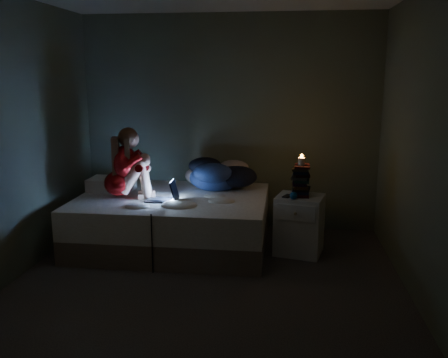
% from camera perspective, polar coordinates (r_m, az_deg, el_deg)
% --- Properties ---
extents(floor, '(3.60, 3.80, 0.02)m').
position_cam_1_polar(floor, '(4.42, -2.35, -13.10)').
color(floor, black).
rests_on(floor, ground).
extents(wall_back, '(3.60, 0.02, 2.60)m').
position_cam_1_polar(wall_back, '(5.91, 0.64, 6.63)').
color(wall_back, '#515F46').
rests_on(wall_back, ground).
extents(wall_front, '(3.60, 0.02, 2.60)m').
position_cam_1_polar(wall_front, '(2.21, -10.90, -3.24)').
color(wall_front, '#515F46').
rests_on(wall_front, ground).
extents(wall_left, '(0.02, 3.80, 2.60)m').
position_cam_1_polar(wall_left, '(4.69, -24.92, 4.00)').
color(wall_left, '#515F46').
rests_on(wall_left, ground).
extents(wall_right, '(0.02, 3.80, 2.60)m').
position_cam_1_polar(wall_right, '(4.13, 23.10, 3.19)').
color(wall_right, '#515F46').
rests_on(wall_right, ground).
extents(bed, '(2.07, 1.55, 0.57)m').
position_cam_1_polar(bed, '(5.42, -6.08, -4.95)').
color(bed, '#B6AFA1').
rests_on(bed, ground).
extents(pillow, '(0.50, 0.36, 0.14)m').
position_cam_1_polar(pillow, '(5.72, -13.21, -0.59)').
color(pillow, white).
rests_on(pillow, bed).
extents(woman, '(0.54, 0.43, 0.77)m').
position_cam_1_polar(woman, '(5.27, -12.49, 1.85)').
color(woman, maroon).
rests_on(woman, bed).
extents(laptop, '(0.34, 0.25, 0.24)m').
position_cam_1_polar(laptop, '(5.13, -7.48, -1.33)').
color(laptop, black).
rests_on(laptop, bed).
extents(clothes_pile, '(0.78, 0.70, 0.39)m').
position_cam_1_polar(clothes_pile, '(5.62, -1.04, 0.77)').
color(clothes_pile, navy).
rests_on(clothes_pile, bed).
extents(nightstand, '(0.56, 0.52, 0.63)m').
position_cam_1_polar(nightstand, '(5.21, 8.93, -5.38)').
color(nightstand, silver).
rests_on(nightstand, ground).
extents(book_stack, '(0.19, 0.25, 0.34)m').
position_cam_1_polar(book_stack, '(5.09, 9.12, -0.13)').
color(book_stack, black).
rests_on(book_stack, nightstand).
extents(candle, '(0.07, 0.07, 0.08)m').
position_cam_1_polar(candle, '(5.05, 9.20, 2.19)').
color(candle, beige).
rests_on(candle, book_stack).
extents(phone, '(0.09, 0.15, 0.01)m').
position_cam_1_polar(phone, '(5.05, 7.70, -2.11)').
color(phone, black).
rests_on(phone, nightstand).
extents(blue_orb, '(0.08, 0.08, 0.08)m').
position_cam_1_polar(blue_orb, '(4.95, 8.69, -2.02)').
color(blue_orb, navy).
rests_on(blue_orb, nightstand).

